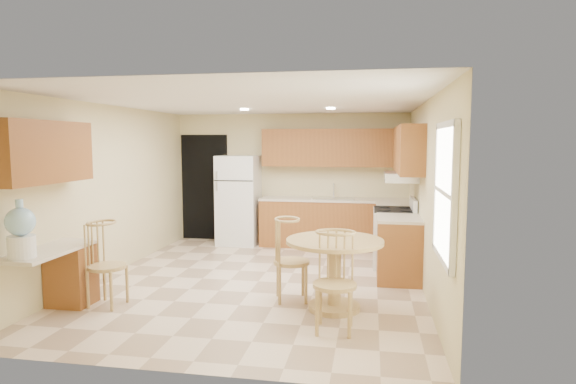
% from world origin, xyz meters
% --- Properties ---
extents(floor, '(5.50, 5.50, 0.00)m').
position_xyz_m(floor, '(0.00, 0.00, 0.00)').
color(floor, beige).
rests_on(floor, ground).
extents(ceiling, '(4.50, 5.50, 0.02)m').
position_xyz_m(ceiling, '(0.00, 0.00, 2.50)').
color(ceiling, white).
rests_on(ceiling, wall_back).
extents(wall_back, '(4.50, 0.02, 2.50)m').
position_xyz_m(wall_back, '(0.00, 2.75, 1.25)').
color(wall_back, '#C8B787').
rests_on(wall_back, floor).
extents(wall_front, '(4.50, 0.02, 2.50)m').
position_xyz_m(wall_front, '(0.00, -2.75, 1.25)').
color(wall_front, '#C8B787').
rests_on(wall_front, floor).
extents(wall_left, '(0.02, 5.50, 2.50)m').
position_xyz_m(wall_left, '(-2.25, 0.00, 1.25)').
color(wall_left, '#C8B787').
rests_on(wall_left, floor).
extents(wall_right, '(0.02, 5.50, 2.50)m').
position_xyz_m(wall_right, '(2.25, 0.00, 1.25)').
color(wall_right, '#C8B787').
rests_on(wall_right, floor).
extents(doorway, '(0.90, 0.02, 2.10)m').
position_xyz_m(doorway, '(-1.75, 2.73, 1.05)').
color(doorway, black).
rests_on(doorway, floor).
extents(base_cab_back, '(2.75, 0.60, 0.87)m').
position_xyz_m(base_cab_back, '(0.88, 2.45, 0.43)').
color(base_cab_back, '#945625').
rests_on(base_cab_back, floor).
extents(counter_back, '(2.75, 0.63, 0.04)m').
position_xyz_m(counter_back, '(0.88, 2.45, 0.89)').
color(counter_back, beige).
rests_on(counter_back, base_cab_back).
extents(base_cab_right_a, '(0.60, 0.59, 0.87)m').
position_xyz_m(base_cab_right_a, '(1.95, 1.85, 0.43)').
color(base_cab_right_a, '#945625').
rests_on(base_cab_right_a, floor).
extents(counter_right_a, '(0.63, 0.59, 0.04)m').
position_xyz_m(counter_right_a, '(1.95, 1.85, 0.89)').
color(counter_right_a, beige).
rests_on(counter_right_a, base_cab_right_a).
extents(base_cab_right_b, '(0.60, 0.80, 0.87)m').
position_xyz_m(base_cab_right_b, '(1.95, 0.40, 0.43)').
color(base_cab_right_b, '#945625').
rests_on(base_cab_right_b, floor).
extents(counter_right_b, '(0.63, 0.80, 0.04)m').
position_xyz_m(counter_right_b, '(1.95, 0.40, 0.89)').
color(counter_right_b, beige).
rests_on(counter_right_b, base_cab_right_b).
extents(upper_cab_back, '(2.75, 0.33, 0.70)m').
position_xyz_m(upper_cab_back, '(0.88, 2.58, 1.85)').
color(upper_cab_back, '#945625').
rests_on(upper_cab_back, wall_back).
extents(upper_cab_right, '(0.33, 2.42, 0.70)m').
position_xyz_m(upper_cab_right, '(2.08, 1.21, 1.85)').
color(upper_cab_right, '#945625').
rests_on(upper_cab_right, wall_right).
extents(upper_cab_left, '(0.33, 1.40, 0.70)m').
position_xyz_m(upper_cab_left, '(-2.08, -1.60, 1.85)').
color(upper_cab_left, '#945625').
rests_on(upper_cab_left, wall_left).
extents(sink, '(0.78, 0.44, 0.01)m').
position_xyz_m(sink, '(0.85, 2.45, 0.91)').
color(sink, silver).
rests_on(sink, counter_back).
extents(range_hood, '(0.50, 0.76, 0.14)m').
position_xyz_m(range_hood, '(2.00, 1.18, 1.42)').
color(range_hood, silver).
rests_on(range_hood, upper_cab_right).
extents(desk_pedestal, '(0.48, 0.42, 0.72)m').
position_xyz_m(desk_pedestal, '(-2.00, -1.32, 0.36)').
color(desk_pedestal, '#945625').
rests_on(desk_pedestal, floor).
extents(desk_top, '(0.50, 1.20, 0.04)m').
position_xyz_m(desk_top, '(-2.00, -1.70, 0.75)').
color(desk_top, beige).
rests_on(desk_top, desk_pedestal).
extents(window, '(0.06, 1.12, 1.30)m').
position_xyz_m(window, '(2.23, -1.85, 1.50)').
color(window, white).
rests_on(window, wall_right).
extents(can_light_a, '(0.14, 0.14, 0.02)m').
position_xyz_m(can_light_a, '(-0.50, 1.20, 2.48)').
color(can_light_a, white).
rests_on(can_light_a, ceiling).
extents(can_light_b, '(0.14, 0.14, 0.02)m').
position_xyz_m(can_light_b, '(0.90, 1.20, 2.48)').
color(can_light_b, white).
rests_on(can_light_b, ceiling).
extents(refrigerator, '(0.75, 0.73, 1.70)m').
position_xyz_m(refrigerator, '(-0.95, 2.40, 0.85)').
color(refrigerator, white).
rests_on(refrigerator, floor).
extents(stove, '(0.65, 0.76, 1.09)m').
position_xyz_m(stove, '(1.92, 1.18, 0.47)').
color(stove, white).
rests_on(stove, floor).
extents(dining_table, '(1.13, 1.13, 0.84)m').
position_xyz_m(dining_table, '(1.14, -0.96, 0.55)').
color(dining_table, tan).
rests_on(dining_table, floor).
extents(chair_table_a, '(0.45, 0.58, 1.02)m').
position_xyz_m(chair_table_a, '(0.59, -0.80, 0.62)').
color(chair_table_a, tan).
rests_on(chair_table_a, floor).
extents(chair_table_b, '(0.46, 0.46, 1.03)m').
position_xyz_m(chair_table_b, '(1.19, -1.71, 0.63)').
color(chair_table_b, tan).
rests_on(chair_table_b, floor).
extents(chair_desk, '(0.45, 0.58, 1.01)m').
position_xyz_m(chair_desk, '(-1.55, -1.38, 0.61)').
color(chair_desk, tan).
rests_on(chair_desk, floor).
extents(water_crock, '(0.29, 0.29, 0.61)m').
position_xyz_m(water_crock, '(-2.00, -2.12, 1.05)').
color(water_crock, white).
rests_on(water_crock, desk_top).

